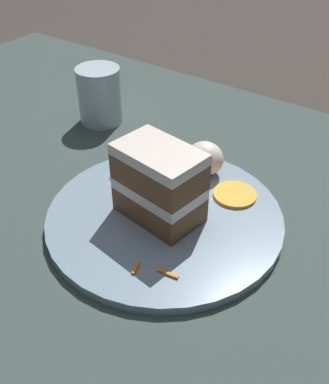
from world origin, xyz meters
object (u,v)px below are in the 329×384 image
Objects in this scene: cream_dollop at (205,158)px; drinking_glass at (100,99)px; cake_slice at (157,185)px; orange_garnish at (235,195)px; plate at (164,217)px.

cream_dollop is 0.25m from drinking_glass.
orange_garnish is at bearing 155.57° from cake_slice.
cake_slice is 1.16× the size of drinking_glass.
drinking_glass reaches higher than plate.
cake_slice is 1.92× the size of orange_garnish.
plate is 3.13× the size of drinking_glass.
cake_slice is 0.12m from orange_garnish.
orange_garnish is (-0.06, 0.02, -0.02)m from cream_dollop.
cake_slice is at bearing 146.36° from drinking_glass.
cream_dollop is at bearing -19.72° from orange_garnish.
cream_dollop is (0.00, -0.12, -0.02)m from cake_slice.
orange_garnish is at bearing 160.28° from cream_dollop.
cake_slice reaches higher than cream_dollop.
drinking_glass is at bearing -115.82° from cake_slice.
drinking_glass is at bearing -31.74° from plate.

